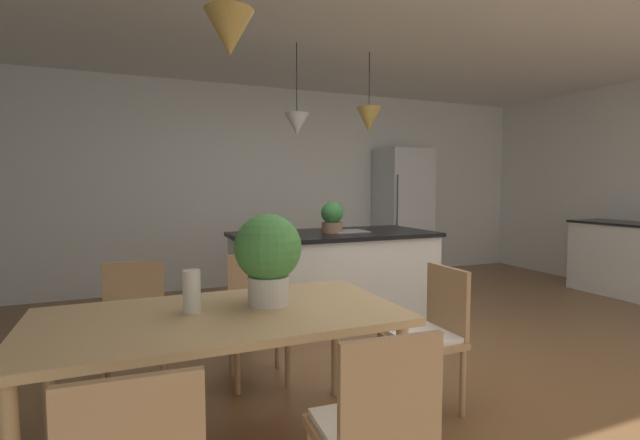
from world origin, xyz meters
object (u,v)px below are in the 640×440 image
Objects in this scene: chair_near_right at (374,431)px; vase_on_dining_table at (192,291)px; chair_far_left at (134,326)px; chair_far_right at (257,312)px; potted_plant_on_island at (332,217)px; potted_plant_on_table at (268,254)px; kitchen_island at (334,276)px; dining_table at (221,326)px; chair_kitchen_end at (429,332)px; refrigerator at (403,213)px.

chair_near_right is 4.08× the size of vase_on_dining_table.
chair_far_left is 0.81m from chair_far_right.
chair_near_right is 2.82× the size of potted_plant_on_island.
chair_far_right and chair_near_right have the same top height.
chair_far_right is 1.00× the size of chair_near_right.
chair_far_left is at bearing 109.35° from vase_on_dining_table.
potted_plant_on_island is at bearing 56.42° from potted_plant_on_table.
chair_near_right is 0.44× the size of kitchen_island.
dining_table is 2.05× the size of chair_far_left.
potted_plant_on_table is (0.67, -0.77, 0.54)m from chair_far_left.
chair_kitchen_end is 1.00× the size of chair_far_right.
vase_on_dining_table reaches higher than chair_far_left.
chair_near_right is at bearing -64.50° from chair_far_left.
potted_plant_on_table reaches higher than kitchen_island.
chair_near_right is 1.06m from potted_plant_on_table.
dining_table is 0.23m from vase_on_dining_table.
kitchen_island is (1.06, 1.01, -0.01)m from chair_far_right.
chair_far_left is 2.82× the size of potted_plant_on_island.
chair_near_right is at bearing -90.27° from chair_far_right.
kitchen_island is 0.60m from potted_plant_on_island.
chair_far_right is at bearing -135.99° from potted_plant_on_island.
refrigerator reaches higher than potted_plant_on_table.
potted_plant_on_island is 2.38m from vase_on_dining_table.
dining_table is 2.05× the size of chair_far_right.
refrigerator is at bearing 40.90° from kitchen_island.
chair_far_right is at bearing 79.74° from potted_plant_on_table.
dining_table is at bearing -64.48° from chair_far_left.
chair_kitchen_end is 1.20m from chair_near_right.
chair_far_right is 1.46m from kitchen_island.
chair_near_right is 2.88m from kitchen_island.
potted_plant_on_island is (1.45, 1.84, 0.39)m from dining_table.
potted_plant_on_table is (-1.20, -1.78, 0.55)m from kitchen_island.
vase_on_dining_table is at bearing -131.92° from kitchen_island.
kitchen_island is (1.87, 1.01, -0.01)m from chair_far_left.
chair_kitchen_end is 1.80× the size of potted_plant_on_table.
chair_far_left and chair_far_right have the same top height.
refrigerator is 4.86m from vase_on_dining_table.
potted_plant_on_island is at bearing -139.39° from refrigerator.
chair_far_left is at bearing 130.71° from potted_plant_on_table.
potted_plant_on_table is at bearing -132.10° from refrigerator.
refrigerator reaches higher than chair_near_right.
chair_far_right is (-0.86, 0.84, 0.00)m from chair_kitchen_end.
vase_on_dining_table is at bearing -124.75° from chair_far_right.
potted_plant_on_table is (0.27, 0.06, 0.34)m from dining_table.
potted_plant_on_table is 0.43m from vase_on_dining_table.
vase_on_dining_table is at bearing -135.58° from refrigerator.
refrigerator is (2.93, 2.63, 0.47)m from chair_far_right.
chair_kitchen_end is 1.00× the size of chair_near_right.
potted_plant_on_island is (0.18, 1.84, 0.58)m from chair_kitchen_end.
chair_near_right is at bearing -111.38° from potted_plant_on_island.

